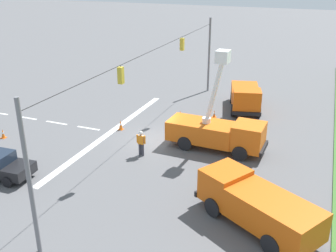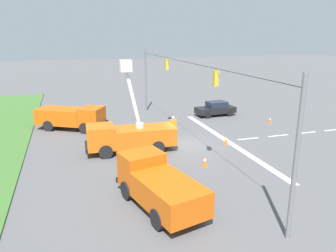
# 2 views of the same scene
# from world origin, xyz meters

# --- Properties ---
(ground_plane) EXTENTS (200.00, 200.00, 0.00)m
(ground_plane) POSITION_xyz_m (0.00, 0.00, 0.00)
(ground_plane) COLOR #565659
(lane_markings) EXTENTS (17.60, 15.25, 0.01)m
(lane_markings) POSITION_xyz_m (0.00, -5.26, 0.00)
(lane_markings) COLOR silver
(lane_markings) RESTS_ON ground
(signal_gantry) EXTENTS (26.20, 0.33, 7.20)m
(signal_gantry) POSITION_xyz_m (-0.04, -0.00, 4.25)
(signal_gantry) COLOR slate
(signal_gantry) RESTS_ON ground
(utility_truck_bucket_lift) EXTENTS (2.49, 6.79, 6.85)m
(utility_truck_bucket_lift) POSITION_xyz_m (-0.09, 4.49, 1.36)
(utility_truck_bucket_lift) COLOR orange
(utility_truck_bucket_lift) RESTS_ON ground
(utility_truck_support_near) EXTENTS (5.18, 6.65, 2.17)m
(utility_truck_support_near) POSITION_xyz_m (7.54, 8.47, 1.22)
(utility_truck_support_near) COLOR #D6560F
(utility_truck_support_near) RESTS_ON ground
(utility_truck_support_far) EXTENTS (6.26, 3.70, 2.38)m
(utility_truck_support_far) POSITION_xyz_m (-8.63, 4.65, 1.22)
(utility_truck_support_far) COLOR #D6560F
(utility_truck_support_far) RESTS_ON ground
(sedan_black) EXTENTS (2.11, 4.39, 1.56)m
(sedan_black) POSITION_xyz_m (8.43, -6.70, 0.79)
(sedan_black) COLOR black
(sedan_black) RESTS_ON ground
(road_worker) EXTENTS (0.26, 0.65, 1.77)m
(road_worker) POSITION_xyz_m (2.73, 0.08, 1.00)
(road_worker) COLOR #383842
(road_worker) RESTS_ON ground
(traffic_cone_foreground_left) EXTENTS (0.36, 0.36, 0.70)m
(traffic_cone_foreground_left) POSITION_xyz_m (3.92, -10.57, 0.34)
(traffic_cone_foreground_left) COLOR orange
(traffic_cone_foreground_left) RESTS_ON ground
(traffic_cone_foreground_right) EXTENTS (0.36, 0.36, 0.63)m
(traffic_cone_foreground_right) POSITION_xyz_m (-5.94, 2.66, 0.30)
(traffic_cone_foreground_right) COLOR orange
(traffic_cone_foreground_right) RESTS_ON ground
(traffic_cone_mid_left) EXTENTS (0.36, 0.36, 0.77)m
(traffic_cone_mid_left) POSITION_xyz_m (-4.46, 0.20, 0.38)
(traffic_cone_mid_left) COLOR orange
(traffic_cone_mid_left) RESTS_ON ground
(traffic_cone_mid_right) EXTENTS (0.36, 0.36, 0.79)m
(traffic_cone_mid_right) POSITION_xyz_m (-0.70, -3.31, 0.39)
(traffic_cone_mid_right) COLOR orange
(traffic_cone_mid_right) RESTS_ON ground
(traffic_cone_near_bucket) EXTENTS (0.36, 0.36, 0.81)m
(traffic_cone_near_bucket) POSITION_xyz_m (3.17, 6.44, 0.41)
(traffic_cone_near_bucket) COLOR orange
(traffic_cone_near_bucket) RESTS_ON ground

